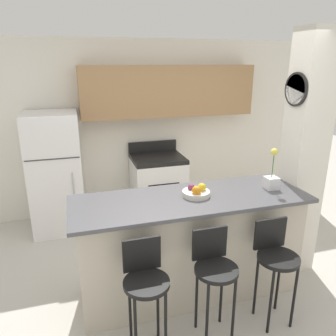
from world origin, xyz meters
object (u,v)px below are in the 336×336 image
(bar_stool_left, at_px, (145,282))
(bar_stool_mid, at_px, (214,269))
(refrigerator, at_px, (56,173))
(stove_range, at_px, (158,185))
(bar_stool_right, at_px, (276,258))
(fruit_bowl, at_px, (196,192))
(orchid_vase, at_px, (272,178))

(bar_stool_left, bearing_deg, bar_stool_mid, 0.00)
(refrigerator, height_order, stove_range, refrigerator)
(bar_stool_left, bearing_deg, stove_range, 72.98)
(bar_stool_mid, bearing_deg, bar_stool_left, 180.00)
(bar_stool_left, relative_size, bar_stool_right, 1.00)
(refrigerator, relative_size, bar_stool_right, 1.72)
(stove_range, height_order, fruit_bowl, fruit_bowl)
(stove_range, xyz_separation_m, bar_stool_mid, (-0.16, -2.38, 0.16))
(bar_stool_left, height_order, bar_stool_right, same)
(stove_range, height_order, bar_stool_mid, stove_range)
(orchid_vase, relative_size, fruit_bowl, 1.59)
(refrigerator, bearing_deg, fruit_bowl, -52.99)
(bar_stool_left, relative_size, fruit_bowl, 3.62)
(bar_stool_mid, height_order, fruit_bowl, fruit_bowl)
(refrigerator, relative_size, bar_stool_left, 1.72)
(bar_stool_right, height_order, fruit_bowl, fruit_bowl)
(refrigerator, xyz_separation_m, bar_stool_left, (0.70, -2.35, -0.18))
(stove_range, bearing_deg, bar_stool_right, -80.09)
(bar_stool_left, relative_size, orchid_vase, 2.28)
(bar_stool_mid, distance_m, orchid_vase, 1.13)
(refrigerator, bearing_deg, bar_stool_mid, -61.53)
(fruit_bowl, bearing_deg, bar_stool_mid, -95.73)
(stove_range, bearing_deg, fruit_bowl, -93.12)
(bar_stool_left, bearing_deg, bar_stool_right, 0.00)
(stove_range, bearing_deg, refrigerator, -178.60)
(orchid_vase, bearing_deg, bar_stool_left, -158.75)
(fruit_bowl, bearing_deg, bar_stool_right, -48.50)
(bar_stool_right, height_order, orchid_vase, orchid_vase)
(stove_range, relative_size, orchid_vase, 2.59)
(orchid_vase, height_order, fruit_bowl, orchid_vase)
(bar_stool_right, bearing_deg, bar_stool_left, 180.00)
(bar_stool_mid, bearing_deg, bar_stool_right, 0.00)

